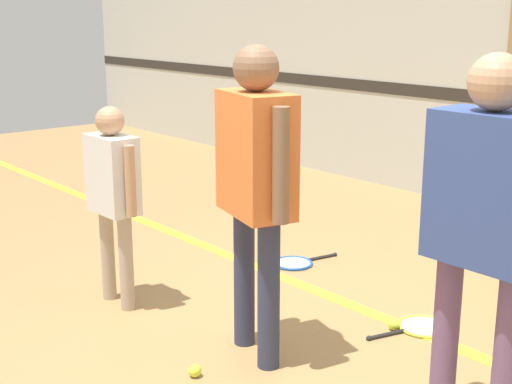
# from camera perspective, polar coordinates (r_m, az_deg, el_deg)

# --- Properties ---
(ground_plane) EXTENTS (16.00, 16.00, 0.00)m
(ground_plane) POSITION_cam_1_polar(r_m,az_deg,el_deg) (3.86, 2.44, -13.28)
(ground_plane) COLOR #A87F4C
(floor_stripe) EXTENTS (14.40, 0.10, 0.01)m
(floor_stripe) POSITION_cam_1_polar(r_m,az_deg,el_deg) (4.39, 10.22, -9.89)
(floor_stripe) COLOR yellow
(floor_stripe) RESTS_ON ground_plane
(person_instructor) EXTENTS (0.60, 0.36, 1.63)m
(person_instructor) POSITION_cam_1_polar(r_m,az_deg,el_deg) (3.58, 0.00, 1.73)
(person_instructor) COLOR #2D334C
(person_instructor) RESTS_ON ground_plane
(person_student_left) EXTENTS (0.47, 0.19, 1.24)m
(person_student_left) POSITION_cam_1_polar(r_m,az_deg,el_deg) (4.38, -11.37, 0.58)
(person_student_left) COLOR tan
(person_student_left) RESTS_ON ground_plane
(person_student_right) EXTENTS (0.62, 0.25, 1.63)m
(person_student_right) POSITION_cam_1_polar(r_m,az_deg,el_deg) (3.02, 17.97, -1.31)
(person_student_right) COLOR #6B4C70
(person_student_right) RESTS_ON ground_plane
(racket_spare_on_floor) EXTENTS (0.37, 0.56, 0.03)m
(racket_spare_on_floor) POSITION_cam_1_polar(r_m,az_deg,el_deg) (4.30, 13.04, -10.48)
(racket_spare_on_floor) COLOR #C6D838
(racket_spare_on_floor) RESTS_ON ground_plane
(racket_second_spare) EXTENTS (0.34, 0.55, 0.03)m
(racket_second_spare) POSITION_cam_1_polar(r_m,az_deg,el_deg) (5.21, 3.19, -5.66)
(racket_second_spare) COLOR blue
(racket_second_spare) RESTS_ON ground_plane
(tennis_ball_near_instructor) EXTENTS (0.07, 0.07, 0.07)m
(tennis_ball_near_instructor) POSITION_cam_1_polar(r_m,az_deg,el_deg) (3.70, -4.91, -14.06)
(tennis_ball_near_instructor) COLOR #CCE038
(tennis_ball_near_instructor) RESTS_ON ground_plane
(tennis_ball_by_spare_racket) EXTENTS (0.07, 0.07, 0.07)m
(tennis_ball_by_spare_racket) POSITION_cam_1_polar(r_m,az_deg,el_deg) (4.25, 10.97, -10.38)
(tennis_ball_by_spare_racket) COLOR #CCE038
(tennis_ball_by_spare_racket) RESTS_ON ground_plane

